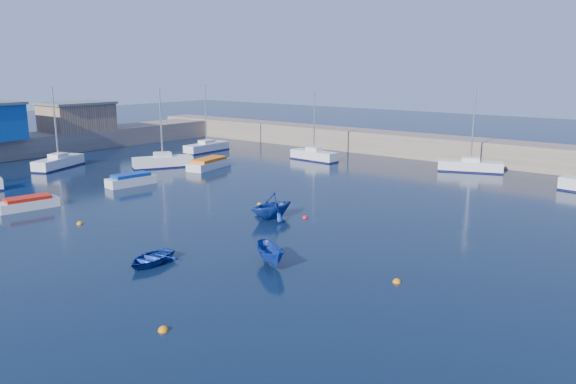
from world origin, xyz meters
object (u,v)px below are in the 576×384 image
Objects in this scene: brick_shed_a at (77,117)px; sailboat_4 at (207,147)px; sailboat_2 at (59,162)px; motorboat_0 at (28,203)px; dinghy_right at (271,255)px; dinghy_center at (150,259)px; dinghy_left at (271,205)px; sailboat_5 at (314,155)px; sailboat_3 at (163,161)px; motorboat_1 at (131,180)px; motorboat_2 at (209,164)px; sailboat_6 at (470,166)px.

sailboat_4 reaches higher than brick_shed_a.
motorboat_0 is (14.69, -10.75, -0.18)m from sailboat_2.
sailboat_2 reaches higher than dinghy_right.
dinghy_right is at bearing -36.70° from sailboat_2.
brick_shed_a is 17.76m from sailboat_4.
dinghy_right is (5.23, 4.05, 0.27)m from dinghy_center.
dinghy_right is (37.12, -8.53, -0.04)m from sailboat_2.
dinghy_left is at bearing -25.90° from sailboat_2.
dinghy_left is (-1.03, 11.42, 0.62)m from dinghy_center.
sailboat_5 is (14.61, 3.12, 0.03)m from sailboat_4.
dinghy_center is (23.58, -19.82, -0.33)m from sailboat_3.
motorboat_1 is 1.28× the size of dinghy_left.
sailboat_5 is at bearing 130.67° from dinghy_left.
sailboat_5 is at bearing 25.42° from sailboat_2.
sailboat_3 is (19.75, -2.05, -3.45)m from brick_shed_a.
sailboat_3 reaches higher than motorboat_1.
motorboat_1 is at bearing 106.45° from motorboat_0.
brick_shed_a is at bearing 102.49° from dinghy_right.
sailboat_5 is (18.25, 21.13, -0.01)m from sailboat_2.
brick_shed_a is 0.96× the size of sailboat_3.
motorboat_2 is 30.59m from dinghy_right.
sailboat_6 reaches higher than motorboat_2.
motorboat_1 is at bearing -26.16° from sailboat_2.
dinghy_left is 1.17× the size of dinghy_right.
sailboat_4 is at bearing 124.35° from motorboat_1.
dinghy_right is (23.60, -7.96, 0.08)m from motorboat_1.
motorboat_0 is at bearing -95.29° from motorboat_2.
motorboat_0 is at bearing 129.46° from sailboat_6.
motorboat_1 is (-21.45, -26.18, -0.08)m from sailboat_6.
dinghy_left is 9.68m from dinghy_right.
sailboat_3 is at bearing 119.37° from motorboat_0.
sailboat_5 reaches higher than motorboat_2.
motorboat_0 reaches higher than dinghy_center.
sailboat_5 is 22.20m from motorboat_1.
dinghy_right is (28.81, -15.77, -0.06)m from sailboat_3.
sailboat_4 is at bearing 105.64° from sailboat_5.
motorboat_1 is at bearing 171.27° from sailboat_5.
brick_shed_a is 1.40× the size of motorboat_2.
dinghy_left reaches higher than motorboat_2.
dinghy_left is at bearing 7.40° from sailboat_3.
sailboat_5 is at bearing 82.22° from sailboat_3.
motorboat_0 is at bearing -71.38° from sailboat_4.
sailboat_3 is at bearing -68.95° from sailboat_4.
sailboat_4 is at bearing 156.02° from dinghy_left.
motorboat_1 reaches higher than dinghy_center.
sailboat_3 is at bearing 130.02° from motorboat_1.
motorboat_1 reaches higher than motorboat_0.
motorboat_2 is (4.38, 2.64, -0.12)m from sailboat_3.
sailboat_5 is at bearing 9.63° from sailboat_4.
dinghy_right is at bearing -143.94° from sailboat_5.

